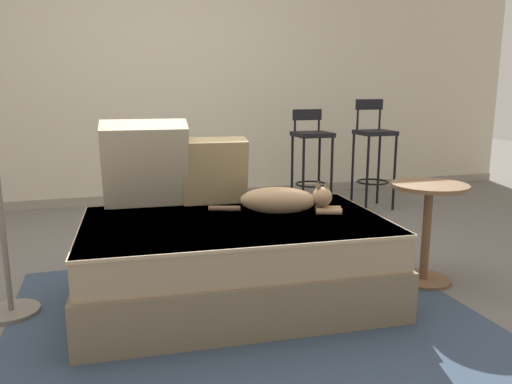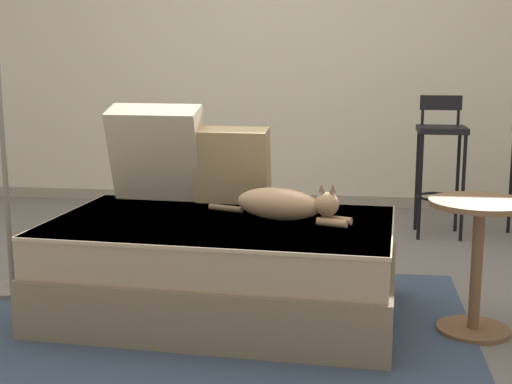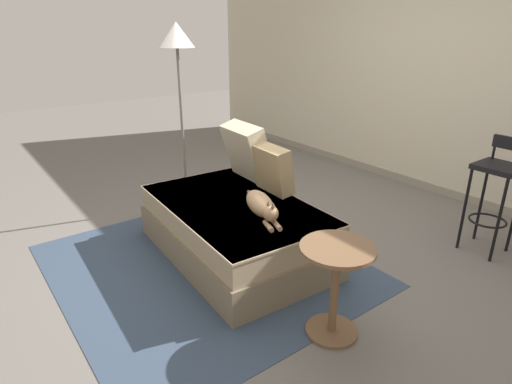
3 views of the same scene
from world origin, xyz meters
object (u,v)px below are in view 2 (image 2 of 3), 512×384
bar_stool_near_window (441,150)px  side_table (478,247)px  throw_pillow_middle (232,165)px  throw_pillow_corner (158,152)px  cat (284,204)px  couch (222,267)px

bar_stool_near_window → side_table: size_ratio=1.59×
throw_pillow_middle → side_table: (1.17, -0.47, -0.27)m
throw_pillow_corner → bar_stool_near_window: (1.60, 1.30, -0.13)m
throw_pillow_corner → cat: (0.71, -0.38, -0.18)m
cat → throw_pillow_corner: bearing=151.6°
throw_pillow_corner → bar_stool_near_window: throw_pillow_corner is taller
couch → side_table: bearing=-3.3°
couch → throw_pillow_middle: bearing=92.4°
couch → side_table: 1.16m
bar_stool_near_window → cat: bearing=-117.8°
throw_pillow_corner → cat: bearing=-28.4°
couch → throw_pillow_corner: throw_pillow_corner is taller
throw_pillow_corner → side_table: (1.57, -0.49, -0.32)m
throw_pillow_corner → throw_pillow_middle: throw_pillow_corner is taller
couch → throw_pillow_middle: (-0.02, 0.40, 0.42)m
throw_pillow_middle → couch: bearing=-87.6°
couch → throw_pillow_middle: size_ratio=4.18×
bar_stool_near_window → side_table: bar_stool_near_window is taller
cat → side_table: size_ratio=1.19×
throw_pillow_middle → throw_pillow_corner: bearing=176.7°
throw_pillow_corner → cat: size_ratio=0.72×
bar_stool_near_window → throw_pillow_middle: bearing=-132.1°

